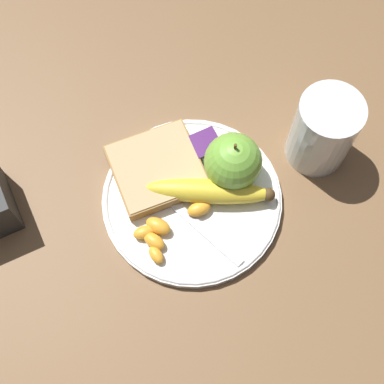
% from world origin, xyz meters
% --- Properties ---
extents(ground_plane, '(3.00, 3.00, 0.00)m').
position_xyz_m(ground_plane, '(0.00, 0.00, 0.00)').
color(ground_plane, brown).
extents(plate, '(0.24, 0.24, 0.01)m').
position_xyz_m(plate, '(0.00, 0.00, 0.01)').
color(plate, white).
rests_on(plate, ground_plane).
extents(juice_glass, '(0.08, 0.08, 0.11)m').
position_xyz_m(juice_glass, '(-0.19, 0.01, 0.05)').
color(juice_glass, silver).
rests_on(juice_glass, ground_plane).
extents(apple, '(0.08, 0.08, 0.08)m').
position_xyz_m(apple, '(-0.06, -0.01, 0.05)').
color(apple, '#72B23D').
rests_on(apple, plate).
extents(banana, '(0.16, 0.11, 0.03)m').
position_xyz_m(banana, '(-0.02, 0.01, 0.03)').
color(banana, yellow).
rests_on(banana, plate).
extents(bread_slice, '(0.12, 0.12, 0.02)m').
position_xyz_m(bread_slice, '(0.03, -0.05, 0.02)').
color(bread_slice, olive).
rests_on(bread_slice, plate).
extents(fork, '(0.08, 0.18, 0.00)m').
position_xyz_m(fork, '(0.02, 0.01, 0.01)').
color(fork, silver).
rests_on(fork, plate).
extents(jam_packet, '(0.04, 0.04, 0.02)m').
position_xyz_m(jam_packet, '(-0.04, -0.06, 0.02)').
color(jam_packet, silver).
rests_on(jam_packet, plate).
extents(orange_segment_0, '(0.03, 0.03, 0.02)m').
position_xyz_m(orange_segment_0, '(0.07, 0.04, 0.02)').
color(orange_segment_0, '#F9A32D').
rests_on(orange_segment_0, plate).
extents(orange_segment_1, '(0.04, 0.03, 0.02)m').
position_xyz_m(orange_segment_1, '(0.07, -0.01, 0.02)').
color(orange_segment_1, '#F9A32D').
rests_on(orange_segment_1, plate).
extents(orange_segment_2, '(0.03, 0.02, 0.02)m').
position_xyz_m(orange_segment_2, '(0.08, 0.02, 0.02)').
color(orange_segment_2, '#F9A32D').
rests_on(orange_segment_2, plate).
extents(orange_segment_3, '(0.04, 0.04, 0.02)m').
position_xyz_m(orange_segment_3, '(0.06, 0.02, 0.02)').
color(orange_segment_3, '#F9A32D').
rests_on(orange_segment_3, plate).
extents(orange_segment_4, '(0.03, 0.02, 0.02)m').
position_xyz_m(orange_segment_4, '(0.00, 0.02, 0.02)').
color(orange_segment_4, '#F9A32D').
rests_on(orange_segment_4, plate).
extents(orange_segment_5, '(0.02, 0.03, 0.01)m').
position_xyz_m(orange_segment_5, '(0.08, 0.05, 0.02)').
color(orange_segment_5, '#F9A32D').
rests_on(orange_segment_5, plate).
extents(orange_segment_6, '(0.03, 0.04, 0.02)m').
position_xyz_m(orange_segment_6, '(0.03, -0.02, 0.02)').
color(orange_segment_6, '#F9A32D').
rests_on(orange_segment_6, plate).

